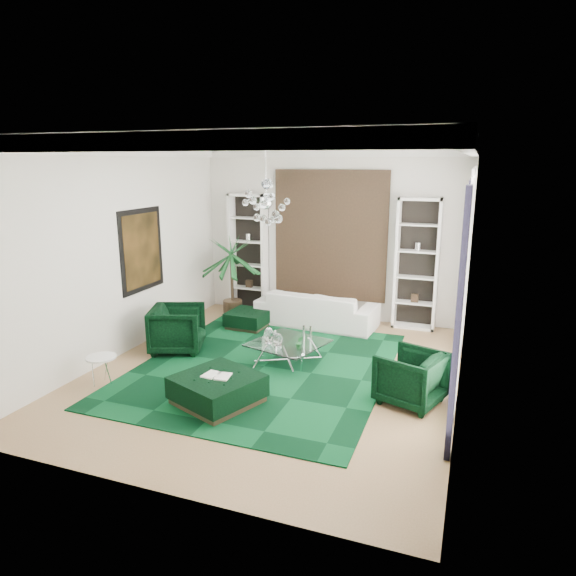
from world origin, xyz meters
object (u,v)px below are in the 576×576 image
at_px(coffee_table, 288,353).
at_px(ottoman_side, 248,319).
at_px(palm, 232,266).
at_px(armchair_right, 411,378).
at_px(sofa, 317,309).
at_px(ottoman_front, 218,390).
at_px(armchair_left, 177,329).
at_px(side_table, 102,371).

xyz_separation_m(coffee_table, ottoman_side, (-1.52, 1.63, -0.02)).
bearing_deg(ottoman_side, palm, 138.32).
bearing_deg(palm, armchair_right, -34.47).
height_order(sofa, ottoman_front, sofa).
bearing_deg(palm, armchair_left, -90.10).
xyz_separation_m(ottoman_side, ottoman_front, (1.07, -3.46, 0.04)).
xyz_separation_m(armchair_left, palm, (0.00, 2.35, 0.76)).
xyz_separation_m(armchair_right, coffee_table, (-2.24, 0.81, -0.20)).
bearing_deg(ottoman_front, armchair_left, 135.54).
height_order(sofa, palm, palm).
bearing_deg(sofa, armchair_right, 132.06).
xyz_separation_m(armchair_left, side_table, (-0.34, -1.73, -0.21)).
xyz_separation_m(armchair_right, side_table, (-4.76, -1.04, -0.17)).
bearing_deg(coffee_table, sofa, 94.29).
height_order(armchair_right, ottoman_front, armchair_right).
bearing_deg(armchair_right, ottoman_side, -103.86).
xyz_separation_m(coffee_table, palm, (-2.18, 2.22, 1.00)).
bearing_deg(armchair_left, ottoman_side, -41.63).
distance_m(ottoman_side, side_table, 3.63).
bearing_deg(coffee_table, armchair_left, -176.76).
xyz_separation_m(sofa, ottoman_front, (-0.28, -4.12, -0.16)).
xyz_separation_m(ottoman_front, palm, (-1.73, 4.05, 0.98)).
height_order(sofa, coffee_table, sofa).
bearing_deg(armchair_left, coffee_table, -107.54).
bearing_deg(ottoman_front, armchair_right, 20.77).
bearing_deg(armchair_left, palm, -20.89).
distance_m(armchair_right, coffee_table, 2.39).
relative_size(ottoman_front, palm, 0.46).
relative_size(sofa, side_table, 5.46).
bearing_deg(ottoman_side, armchair_left, -110.84).
bearing_deg(ottoman_side, sofa, 26.17).
bearing_deg(coffee_table, ottoman_front, -103.77).
relative_size(sofa, ottoman_side, 3.19).
distance_m(sofa, ottoman_side, 1.51).
bearing_deg(palm, ottoman_side, -41.68).
relative_size(sofa, armchair_left, 2.71).
height_order(armchair_left, palm, palm).
relative_size(coffee_table, side_table, 2.44).
distance_m(armchair_right, ottoman_side, 4.48).
bearing_deg(sofa, palm, 6.25).
height_order(coffee_table, side_table, side_table).
relative_size(armchair_left, coffee_table, 0.83).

